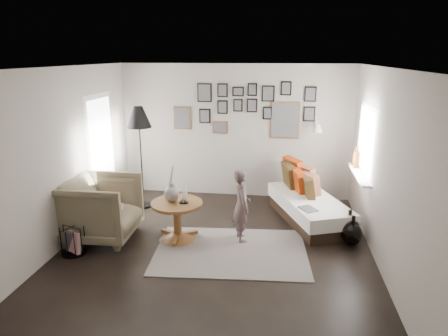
# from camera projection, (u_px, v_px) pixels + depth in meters

# --- Properties ---
(ground) EXTENTS (4.80, 4.80, 0.00)m
(ground) POSITION_uv_depth(u_px,v_px,m) (216.00, 249.00, 5.89)
(ground) COLOR black
(ground) RESTS_ON ground
(wall_back) EXTENTS (4.50, 0.00, 4.50)m
(wall_back) POSITION_uv_depth(u_px,v_px,m) (235.00, 132.00, 7.81)
(wall_back) COLOR #9C9389
(wall_back) RESTS_ON ground
(wall_front) EXTENTS (4.50, 0.00, 4.50)m
(wall_front) POSITION_uv_depth(u_px,v_px,m) (167.00, 241.00, 3.25)
(wall_front) COLOR #9C9389
(wall_front) RESTS_ON ground
(wall_left) EXTENTS (0.00, 4.80, 4.80)m
(wall_left) POSITION_uv_depth(u_px,v_px,m) (64.00, 158.00, 5.84)
(wall_left) COLOR #9C9389
(wall_left) RESTS_ON ground
(wall_right) EXTENTS (0.00, 4.80, 4.80)m
(wall_right) POSITION_uv_depth(u_px,v_px,m) (385.00, 170.00, 5.22)
(wall_right) COLOR #9C9389
(wall_right) RESTS_ON ground
(ceiling) EXTENTS (4.80, 4.80, 0.00)m
(ceiling) POSITION_uv_depth(u_px,v_px,m) (215.00, 67.00, 5.17)
(ceiling) COLOR white
(ceiling) RESTS_ON wall_back
(door_left) EXTENTS (0.00, 2.14, 2.14)m
(door_left) POSITION_uv_depth(u_px,v_px,m) (102.00, 155.00, 7.05)
(door_left) COLOR white
(door_left) RESTS_ON wall_left
(window_right) EXTENTS (0.15, 1.32, 1.30)m
(window_right) POSITION_uv_depth(u_px,v_px,m) (358.00, 169.00, 6.61)
(window_right) COLOR white
(window_right) RESTS_ON wall_right
(gallery_wall) EXTENTS (2.74, 0.03, 1.08)m
(gallery_wall) POSITION_uv_depth(u_px,v_px,m) (250.00, 110.00, 7.64)
(gallery_wall) COLOR brown
(gallery_wall) RESTS_ON wall_back
(wall_sconce) EXTENTS (0.18, 0.36, 0.16)m
(wall_sconce) POSITION_uv_depth(u_px,v_px,m) (318.00, 128.00, 7.30)
(wall_sconce) COLOR white
(wall_sconce) RESTS_ON wall_back
(rug) EXTENTS (2.29, 1.69, 0.01)m
(rug) POSITION_uv_depth(u_px,v_px,m) (231.00, 251.00, 5.80)
(rug) COLOR beige
(rug) RESTS_ON ground
(pedestal_table) EXTENTS (0.78, 0.78, 0.61)m
(pedestal_table) POSITION_uv_depth(u_px,v_px,m) (177.00, 222.00, 6.10)
(pedestal_table) COLOR brown
(pedestal_table) RESTS_ON ground
(vase) EXTENTS (0.22, 0.22, 0.56)m
(vase) POSITION_uv_depth(u_px,v_px,m) (172.00, 191.00, 5.99)
(vase) COLOR black
(vase) RESTS_ON pedestal_table
(candles) EXTENTS (0.13, 0.13, 0.29)m
(candles) POSITION_uv_depth(u_px,v_px,m) (184.00, 194.00, 5.96)
(candles) COLOR black
(candles) RESTS_ON pedestal_table
(daybed) EXTENTS (1.44, 2.04, 0.93)m
(daybed) POSITION_uv_depth(u_px,v_px,m) (309.00, 203.00, 6.88)
(daybed) COLOR black
(daybed) RESTS_ON ground
(magazine_on_daybed) EXTENTS (0.33, 0.35, 0.02)m
(magazine_on_daybed) POSITION_uv_depth(u_px,v_px,m) (308.00, 209.00, 6.24)
(magazine_on_daybed) COLOR black
(magazine_on_daybed) RESTS_ON daybed
(armchair) EXTENTS (1.09, 1.06, 0.97)m
(armchair) POSITION_uv_depth(u_px,v_px,m) (101.00, 208.00, 6.12)
(armchair) COLOR brown
(armchair) RESTS_ON ground
(armchair_cushion) EXTENTS (0.44, 0.46, 0.20)m
(armchair_cushion) POSITION_uv_depth(u_px,v_px,m) (104.00, 208.00, 6.16)
(armchair_cushion) COLOR beige
(armchair_cushion) RESTS_ON armchair
(floor_lamp) EXTENTS (0.44, 0.44, 1.88)m
(floor_lamp) POSITION_uv_depth(u_px,v_px,m) (139.00, 121.00, 7.08)
(floor_lamp) COLOR black
(floor_lamp) RESTS_ON ground
(magazine_basket) EXTENTS (0.41, 0.41, 0.41)m
(magazine_basket) POSITION_uv_depth(u_px,v_px,m) (73.00, 240.00, 5.69)
(magazine_basket) COLOR black
(magazine_basket) RESTS_ON ground
(demijohn_large) EXTENTS (0.34, 0.34, 0.51)m
(demijohn_large) POSITION_uv_depth(u_px,v_px,m) (349.00, 229.00, 6.08)
(demijohn_large) COLOR black
(demijohn_large) RESTS_ON ground
(demijohn_small) EXTENTS (0.30, 0.30, 0.46)m
(demijohn_small) POSITION_uv_depth(u_px,v_px,m) (352.00, 234.00, 5.97)
(demijohn_small) COLOR black
(demijohn_small) RESTS_ON ground
(child) EXTENTS (0.40, 0.48, 1.14)m
(child) POSITION_uv_depth(u_px,v_px,m) (241.00, 205.00, 6.02)
(child) COLOR brown
(child) RESTS_ON ground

